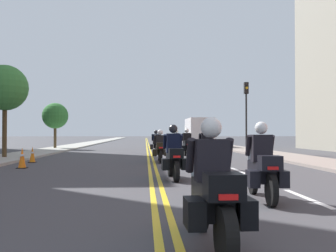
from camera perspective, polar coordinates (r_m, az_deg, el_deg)
ground_plane at (r=48.00m, az=-3.05°, el=-2.73°), size 264.00×264.00×0.00m
sidewalk_left at (r=48.56m, az=-12.13°, el=-2.62°), size 2.82×144.00×0.12m
sidewalk_right at (r=48.65m, az=6.02°, el=-2.64°), size 2.82×144.00×0.12m
centreline_yellow_inner at (r=48.00m, az=-3.19°, el=-2.73°), size 0.12×132.00×0.01m
centreline_yellow_outer at (r=48.00m, az=-2.90°, el=-2.73°), size 0.12×132.00×0.01m
lane_dashes_white at (r=29.21m, az=3.34°, el=-3.78°), size 0.14×56.40×0.01m
motorcycle_0 at (r=4.72m, az=6.68°, el=-10.10°), size 0.77×2.11×1.57m
motorcycle_1 at (r=8.11m, az=13.82°, el=-6.09°), size 0.78×2.15×1.62m
motorcycle_2 at (r=11.48m, az=0.84°, el=-4.68°), size 0.78×2.07×1.64m
motorcycle_3 at (r=14.92m, az=5.74°, el=-3.83°), size 0.78×2.16×1.66m
motorcycle_4 at (r=18.33m, az=-1.16°, el=-3.40°), size 0.76×2.25×1.56m
motorcycle_5 at (r=22.52m, az=2.81°, el=-2.85°), size 0.77×2.19×1.67m
motorcycle_6 at (r=25.33m, az=-1.79°, el=-2.71°), size 0.77×2.12×1.59m
motorcycle_7 at (r=28.89m, az=1.29°, el=-2.49°), size 0.77×2.26×1.66m
traffic_cone_0 at (r=19.21m, az=-19.42°, el=-4.02°), size 0.34×0.34×0.75m
traffic_cone_1 at (r=16.25m, az=-20.76°, el=-4.44°), size 0.37×0.37×0.82m
traffic_light_near at (r=27.06m, az=11.50°, el=3.15°), size 0.28×0.38×4.89m
street_tree_0 at (r=34.76m, az=-16.34°, el=1.43°), size 2.23×2.23×4.01m
street_tree_1 at (r=22.45m, az=-22.98°, el=5.17°), size 2.44×2.44×5.04m
parked_truck at (r=37.44m, az=4.50°, el=-1.24°), size 2.20×6.50×2.80m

